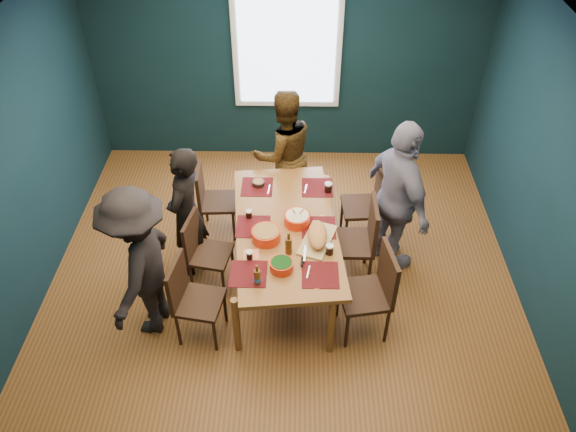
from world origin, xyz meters
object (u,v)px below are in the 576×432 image
object	(u,v)px
chair_left_far	(210,196)
bowl_herbs	(281,265)
cutting_board	(317,236)
dining_table	(286,232)
person_right	(398,199)
bowl_dumpling	(297,219)
chair_right_far	(370,200)
chair_left_near	(189,295)
chair_left_mid	(202,247)
chair_right_near	(375,287)
person_back	(283,153)
person_near_left	(140,264)
person_far_left	(186,213)
bowl_salad	(266,235)
chair_right_mid	(361,236)

from	to	relation	value
chair_left_far	bowl_herbs	xyz separation A→B (m)	(0.86, -1.35, 0.29)
bowl_herbs	cutting_board	bearing A→B (deg)	48.88
dining_table	person_right	bearing A→B (deg)	8.56
cutting_board	bowl_dumpling	bearing A→B (deg)	146.74
chair_right_far	cutting_board	xyz separation A→B (m)	(-0.62, -0.89, 0.27)
chair_left_near	chair_left_far	bearing A→B (deg)	99.36
chair_left_mid	chair_right_near	size ratio (longest dim) A/B	0.88
bowl_dumpling	person_back	bearing A→B (deg)	98.11
person_back	bowl_herbs	distance (m)	1.83
dining_table	bowl_dumpling	size ratio (longest dim) A/B	7.89
bowl_herbs	chair_right_near	bearing A→B (deg)	-3.18
person_near_left	person_right	bearing A→B (deg)	120.09
cutting_board	person_back	bearing A→B (deg)	123.65
person_back	bowl_herbs	size ratio (longest dim) A/B	7.20
chair_left_mid	person_far_left	size ratio (longest dim) A/B	0.58
person_back	cutting_board	size ratio (longest dim) A/B	2.40
bowl_herbs	chair_right_far	bearing A→B (deg)	53.31
chair_right_far	person_right	bearing A→B (deg)	-65.63
chair_left_mid	person_near_left	bearing A→B (deg)	-119.04
chair_right_near	bowl_salad	world-z (taller)	chair_right_near
chair_right_near	person_far_left	bearing A→B (deg)	146.27
chair_left_far	person_back	bearing A→B (deg)	27.28
chair_right_near	person_back	bearing A→B (deg)	105.59
dining_table	bowl_herbs	xyz separation A→B (m)	(-0.03, -0.58, 0.12)
dining_table	chair_left_mid	bearing A→B (deg)	177.82
person_far_left	bowl_herbs	bearing A→B (deg)	66.68
chair_right_far	bowl_salad	world-z (taller)	chair_right_far
chair_right_far	chair_right_near	distance (m)	1.33
dining_table	chair_left_far	size ratio (longest dim) A/B	2.33
person_back	person_right	world-z (taller)	person_right
chair_right_far	chair_right_mid	size ratio (longest dim) A/B	0.95
chair_right_mid	chair_right_near	xyz separation A→B (m)	(0.07, -0.70, 0.00)
chair_right_far	chair_right_near	world-z (taller)	chair_right_near
dining_table	person_far_left	size ratio (longest dim) A/B	1.36
dining_table	chair_right_far	world-z (taller)	chair_right_far
chair_right_near	bowl_herbs	bearing A→B (deg)	166.67
person_back	cutting_board	xyz separation A→B (m)	(0.37, -1.44, 0.03)
chair_left_far	person_right	xyz separation A→B (m)	(2.02, -0.47, 0.37)
bowl_herbs	bowl_dumpling	bearing A→B (deg)	77.84
chair_left_far	chair_right_mid	xyz separation A→B (m)	(1.66, -0.70, 0.06)
person_right	person_near_left	bearing A→B (deg)	86.93
person_right	dining_table	bearing A→B (deg)	81.39
chair_right_mid	bowl_herbs	xyz separation A→B (m)	(-0.80, -0.65, 0.23)
chair_left_far	person_far_left	xyz separation A→B (m)	(-0.15, -0.58, 0.25)
person_right	bowl_salad	bearing A→B (deg)	86.56
chair_left_near	cutting_board	size ratio (longest dim) A/B	1.41
person_back	bowl_salad	xyz separation A→B (m)	(-0.13, -1.43, 0.03)
chair_left_near	cutting_board	xyz separation A→B (m)	(1.19, 0.52, 0.28)
dining_table	chair_left_near	distance (m)	1.15
person_near_left	person_back	bearing A→B (deg)	155.57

